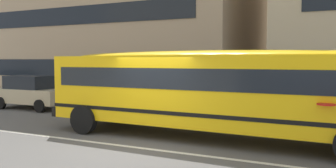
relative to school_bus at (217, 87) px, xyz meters
name	(u,v)px	position (x,y,z in m)	size (l,w,h in m)	color
ground_plane	(140,148)	(-1.59, -1.91, -1.61)	(400.00, 400.00, 0.00)	#54514F
sidewalk_far	(220,112)	(-1.59, 5.37, -1.60)	(120.00, 3.00, 0.01)	gray
lane_centreline	(140,148)	(-1.59, -1.91, -1.61)	(110.00, 0.16, 0.01)	silver
school_bus	(217,87)	(0.00, 0.00, 0.00)	(12.17, 3.04, 2.71)	yellow
parked_car_beige_far_corner	(32,92)	(-10.42, 2.65, -0.77)	(3.91, 1.90, 1.64)	#C1B28E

